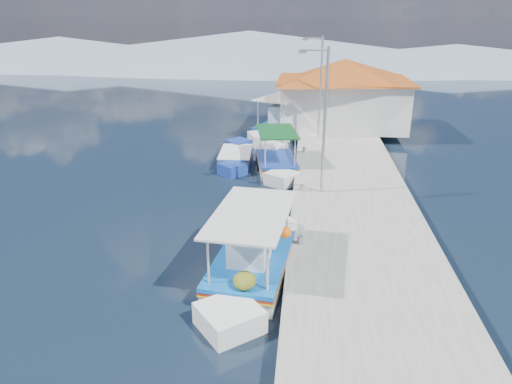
# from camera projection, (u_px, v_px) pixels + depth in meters

# --- Properties ---
(ground) EXTENTS (160.00, 160.00, 0.00)m
(ground) POSITION_uv_depth(u_px,v_px,m) (207.00, 216.00, 19.02)
(ground) COLOR black
(ground) RESTS_ON ground
(quay) EXTENTS (5.00, 44.00, 0.50)m
(quay) POSITION_uv_depth(u_px,v_px,m) (345.00, 169.00, 23.91)
(quay) COLOR #ADABA2
(quay) RESTS_ON ground
(bollards) EXTENTS (0.20, 17.20, 0.30)m
(bollards) POSITION_uv_depth(u_px,v_px,m) (304.00, 165.00, 23.28)
(bollards) COLOR #A5A8AD
(bollards) RESTS_ON quay
(main_caique) EXTENTS (2.62, 7.34, 2.43)m
(main_caique) POSITION_uv_depth(u_px,v_px,m) (252.00, 262.00, 14.58)
(main_caique) COLOR silver
(main_caique) RESTS_ON ground
(caique_green_canopy) EXTENTS (2.58, 6.14, 2.33)m
(caique_green_canopy) POSITION_uv_depth(u_px,v_px,m) (277.00, 163.00, 24.54)
(caique_green_canopy) COLOR silver
(caique_green_canopy) RESTS_ON ground
(caique_blue_hull) EXTENTS (1.87, 5.62, 1.00)m
(caique_blue_hull) POSITION_uv_depth(u_px,v_px,m) (236.00, 158.00, 25.72)
(caique_blue_hull) COLOR navy
(caique_blue_hull) RESTS_ON ground
(caique_far) EXTENTS (4.42, 7.51, 2.86)m
(caique_far) POSITION_uv_depth(u_px,v_px,m) (283.00, 127.00, 31.53)
(caique_far) COLOR silver
(caique_far) RESTS_ON ground
(harbor_building) EXTENTS (10.49, 10.49, 4.40)m
(harbor_building) POSITION_uv_depth(u_px,v_px,m) (343.00, 92.00, 31.33)
(harbor_building) COLOR white
(harbor_building) RESTS_ON quay
(lamp_post_near) EXTENTS (1.21, 0.14, 6.00)m
(lamp_post_near) POSITION_uv_depth(u_px,v_px,m) (323.00, 114.00, 19.05)
(lamp_post_near) COLOR #A5A8AD
(lamp_post_near) RESTS_ON quay
(lamp_post_far) EXTENTS (1.21, 0.14, 6.00)m
(lamp_post_far) POSITION_uv_depth(u_px,v_px,m) (319.00, 83.00, 27.40)
(lamp_post_far) COLOR #A5A8AD
(lamp_post_far) RESTS_ON quay
(mountain_ridge) EXTENTS (171.40, 96.00, 5.50)m
(mountain_ridge) POSITION_uv_depth(u_px,v_px,m) (327.00, 53.00, 69.63)
(mountain_ridge) COLOR gray
(mountain_ridge) RESTS_ON ground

